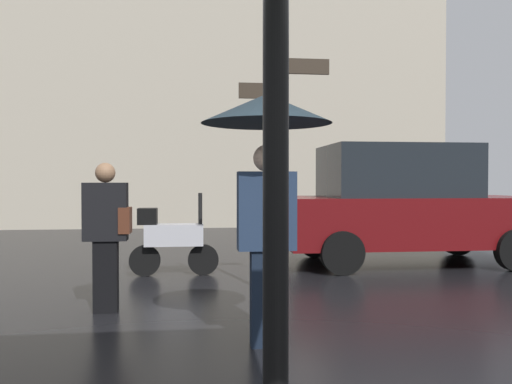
# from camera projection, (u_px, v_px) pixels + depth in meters

# --- Properties ---
(pedestrian_with_umbrella) EXTENTS (1.12, 1.12, 2.15)m
(pedestrian_with_umbrella) POSITION_uv_depth(u_px,v_px,m) (266.00, 144.00, 4.41)
(pedestrian_with_umbrella) COLOR black
(pedestrian_with_umbrella) RESTS_ON ground
(pedestrian_with_bag) EXTENTS (0.50, 0.24, 1.61)m
(pedestrian_with_bag) POSITION_uv_depth(u_px,v_px,m) (107.00, 228.00, 5.58)
(pedestrian_with_bag) COLOR black
(pedestrian_with_bag) RESTS_ON ground
(parked_scooter) EXTENTS (1.32, 0.32, 1.23)m
(parked_scooter) POSITION_uv_depth(u_px,v_px,m) (171.00, 239.00, 7.74)
(parked_scooter) COLOR black
(parked_scooter) RESTS_ON ground
(parked_car_left) EXTENTS (4.30, 2.00, 2.01)m
(parked_car_left) POSITION_uv_depth(u_px,v_px,m) (403.00, 205.00, 8.85)
(parked_car_left) COLOR #590C0F
(parked_car_left) RESTS_ON ground
(street_signpost) EXTENTS (1.08, 0.08, 3.02)m
(street_signpost) POSITION_uv_depth(u_px,v_px,m) (283.00, 146.00, 6.15)
(street_signpost) COLOR black
(street_signpost) RESTS_ON ground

